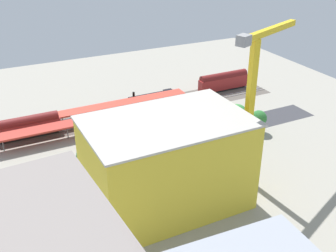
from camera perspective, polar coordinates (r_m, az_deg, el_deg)
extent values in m
plane|color=#9E998C|center=(106.60, -2.19, -2.32)|extent=(158.81, 158.81, 0.00)
cube|color=#5B544C|center=(123.45, -6.04, 1.78)|extent=(99.41, 14.78, 0.01)
cube|color=#38383D|center=(104.99, -1.74, -2.79)|extent=(99.35, 10.17, 0.01)
cube|color=#9E9EA8|center=(126.41, -6.61, 2.45)|extent=(99.25, 1.29, 0.12)
cube|color=#9E9EA8|center=(125.17, -6.38, 2.21)|extent=(99.25, 1.29, 0.12)
cube|color=#9E9EA8|center=(121.59, -5.70, 1.49)|extent=(99.25, 1.29, 0.12)
cube|color=#9E9EA8|center=(120.37, -5.45, 1.22)|extent=(99.25, 1.29, 0.12)
cube|color=#B73328|center=(112.13, -9.90, 1.05)|extent=(53.51, 5.24, 0.47)
cylinder|color=slate|center=(121.19, 1.04, 2.39)|extent=(0.30, 0.30, 3.66)
cylinder|color=slate|center=(115.25, -6.03, 0.91)|extent=(0.30, 0.30, 3.66)
cylinder|color=slate|center=(111.32, -13.73, -0.73)|extent=(0.30, 0.30, 3.66)
cylinder|color=slate|center=(109.62, -21.84, -2.43)|extent=(0.30, 0.30, 3.66)
cube|color=#C63D2D|center=(118.65, -10.42, 2.39)|extent=(58.02, 5.07, 0.41)
cylinder|color=slate|center=(128.29, 0.83, 3.78)|extent=(0.30, 0.30, 3.53)
cylinder|color=slate|center=(121.85, -6.45, 2.32)|extent=(0.30, 0.30, 3.53)
cylinder|color=slate|center=(117.66, -14.37, 0.70)|extent=(0.30, 0.30, 3.53)
cube|color=black|center=(129.30, -1.99, 3.34)|extent=(16.28, 2.52, 1.00)
cylinder|color=black|center=(128.06, -2.58, 3.97)|extent=(13.46, 2.75, 2.59)
cube|color=black|center=(130.95, 0.11, 4.25)|extent=(2.86, 2.82, 3.46)
cylinder|color=black|center=(125.43, -4.77, 4.38)|extent=(0.70, 0.70, 1.40)
cube|color=black|center=(140.98, 7.59, 5.05)|extent=(16.23, 2.46, 0.60)
cube|color=maroon|center=(140.16, 7.65, 5.92)|extent=(18.04, 3.05, 3.99)
cylinder|color=maroon|center=(139.39, 7.70, 6.79)|extent=(17.32, 3.04, 2.84)
cube|color=black|center=(115.39, -18.58, -1.25)|extent=(14.94, 2.61, 0.60)
cube|color=maroon|center=(114.49, -18.73, -0.33)|extent=(16.61, 3.23, 3.56)
cylinder|color=maroon|center=(113.63, -18.87, 0.59)|extent=(15.94, 3.22, 3.04)
cube|color=black|center=(116.88, 7.27, 0.30)|extent=(3.44, 1.77, 0.30)
cube|color=silver|center=(116.62, 7.29, 0.56)|extent=(4.09, 1.85, 0.87)
cube|color=#1E2328|center=(116.31, 7.31, 0.87)|extent=(2.30, 1.61, 0.56)
cube|color=black|center=(113.10, 4.03, -0.48)|extent=(3.92, 1.74, 0.30)
cube|color=maroon|center=(112.83, 4.04, -0.21)|extent=(4.65, 1.83, 0.90)
cube|color=#1E2328|center=(112.50, 4.05, 0.13)|extent=(2.62, 1.57, 0.58)
cube|color=black|center=(110.61, 1.17, -1.08)|extent=(3.60, 1.81, 0.30)
cube|color=black|center=(110.35, 1.17, -0.82)|extent=(4.28, 1.90, 0.82)
cube|color=#1E2328|center=(110.01, 1.17, -0.48)|extent=(2.41, 1.64, 0.65)
cube|color=black|center=(107.79, -2.30, -1.88)|extent=(3.50, 1.84, 0.30)
cube|color=navy|center=(107.53, -2.31, -1.62)|extent=(4.16, 1.94, 0.82)
cube|color=#1E2328|center=(107.18, -2.31, -1.27)|extent=(2.36, 1.65, 0.67)
cube|color=black|center=(106.10, -5.57, -2.49)|extent=(3.70, 1.76, 0.30)
cube|color=#474C51|center=(105.85, -5.58, -2.24)|extent=(4.41, 1.83, 0.76)
cube|color=#1E2328|center=(105.53, -5.60, -1.92)|extent=(2.47, 1.61, 0.58)
cube|color=black|center=(103.91, -8.64, -3.36)|extent=(3.88, 1.70, 0.30)
cube|color=navy|center=(103.63, -8.66, -3.09)|extent=(4.62, 1.77, 0.83)
cube|color=#1E2328|center=(103.30, -8.68, -2.75)|extent=(2.59, 1.56, 0.56)
cube|color=yellow|center=(80.14, -0.12, -5.32)|extent=(30.33, 19.46, 18.25)
cube|color=#B7B2A8|center=(75.63, -0.13, 0.69)|extent=(30.93, 20.07, 0.40)
cube|color=gray|center=(93.87, 10.32, -6.73)|extent=(3.60, 3.60, 1.20)
cube|color=yellow|center=(86.63, 11.12, 1.65)|extent=(1.40, 1.40, 31.37)
cube|color=yellow|center=(86.47, 14.20, 12.76)|extent=(17.19, 8.09, 1.20)
cube|color=gray|center=(77.48, 10.42, 11.57)|extent=(2.99, 2.77, 2.00)
cube|color=black|center=(96.06, -4.54, -5.74)|extent=(8.44, 2.08, 0.50)
cube|color=silver|center=(95.58, -3.93, -4.78)|extent=(6.14, 2.31, 2.67)
cube|color=#334C8C|center=(94.44, -6.30, -5.45)|extent=(2.30, 2.31, 2.28)
cube|color=black|center=(94.45, -6.94, -6.49)|extent=(9.43, 3.13, 0.50)
cube|color=silver|center=(93.87, -6.41, -5.40)|extent=(7.30, 3.16, 3.07)
cube|color=silver|center=(92.49, -8.98, -6.31)|extent=(2.40, 2.66, 2.52)
cube|color=black|center=(96.66, -5.25, -5.55)|extent=(9.06, 2.70, 0.50)
cube|color=silver|center=(96.09, -4.73, -4.52)|extent=(7.01, 2.85, 3.00)
cube|color=silver|center=(94.79, -7.20, -5.29)|extent=(2.18, 2.62, 2.52)
cylinder|color=brown|center=(110.23, 9.30, -0.48)|extent=(0.41, 0.41, 3.97)
sphere|color=#38843D|center=(108.46, 9.46, 1.45)|extent=(6.02, 6.02, 6.02)
cylinder|color=brown|center=(94.15, -10.71, -5.87)|extent=(0.41, 0.41, 3.40)
sphere|color=#2D7233|center=(92.29, -10.90, -3.98)|extent=(5.43, 5.43, 5.43)
cylinder|color=brown|center=(95.37, -7.38, -4.95)|extent=(0.47, 0.47, 3.91)
sphere|color=#28662D|center=(93.62, -7.50, -3.15)|extent=(4.30, 4.30, 4.30)
cylinder|color=brown|center=(113.84, 12.31, -0.22)|extent=(0.59, 0.59, 2.65)
sphere|color=#2D7233|center=(112.63, 12.44, 1.06)|extent=(4.27, 4.27, 4.27)
cylinder|color=brown|center=(101.97, 0.99, -2.49)|extent=(0.43, 0.43, 3.89)
sphere|color=#28662D|center=(100.35, 1.00, -0.77)|extent=(4.27, 4.27, 4.27)
cylinder|color=brown|center=(97.15, -5.12, -4.18)|extent=(0.58, 0.58, 3.93)
sphere|color=#2D7233|center=(95.18, -5.21, -2.11)|extent=(5.80, 5.80, 5.80)
cylinder|color=#333333|center=(106.35, -4.18, -0.63)|extent=(0.16, 0.16, 5.97)
cube|color=black|center=(104.83, -4.24, 1.04)|extent=(0.36, 0.36, 0.90)
sphere|color=yellow|center=(104.63, -4.36, 1.17)|extent=(0.20, 0.20, 0.20)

